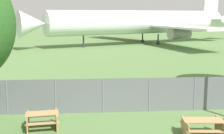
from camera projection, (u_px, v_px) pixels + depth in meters
name	position (u px, v px, depth m)	size (l,w,h in m)	color
perimeter_fence	(149.00, 95.00, 17.07)	(56.07, 0.07, 1.89)	slate
airplane	(144.00, 22.00, 54.90)	(41.44, 33.95, 11.90)	silver
picnic_bench_near_cabin	(203.00, 126.00, 13.67)	(1.86, 1.55, 0.76)	tan
picnic_bench_open_grass	(42.00, 119.00, 14.59)	(1.68, 1.59, 0.76)	tan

